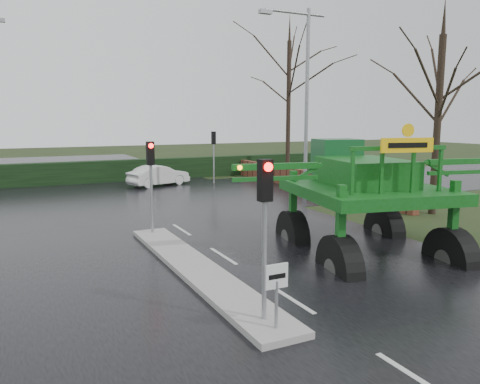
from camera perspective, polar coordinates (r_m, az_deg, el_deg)
name	(u,v)px	position (r m, az deg, el deg)	size (l,w,h in m)	color
ground	(291,300)	(11.67, 6.20, -12.90)	(140.00, 140.00, 0.00)	black
road_main	(166,220)	(20.46, -8.99, -3.44)	(14.00, 80.00, 0.02)	black
road_cross	(133,199)	(26.15, -12.91, -0.88)	(80.00, 12.00, 0.02)	black
median_island	(196,269)	(13.62, -5.39, -9.28)	(1.20, 10.00, 0.16)	gray
hedge_row	(105,171)	(33.83, -16.11, 2.43)	(44.00, 0.90, 1.50)	black
brick_wall	(296,178)	(30.21, 6.80, 1.70)	(0.40, 20.00, 1.20)	#592D1E
keep_left_sign	(277,286)	(9.46, 4.48, -11.30)	(0.50, 0.07, 1.35)	gray
traffic_signal_near	(265,205)	(9.47, 3.07, -1.64)	(0.26, 0.33, 3.52)	gray
traffic_signal_mid	(151,167)	(17.32, -10.83, 2.96)	(0.26, 0.33, 3.52)	gray
traffic_signal_far	(214,145)	(31.69, -3.24, 5.69)	(0.26, 0.33, 3.52)	gray
street_light_right	(302,87)	(25.43, 7.59, 12.53)	(3.85, 0.30, 10.00)	gray
tree_right_near	(439,100)	(23.04, 23.10, 10.33)	(5.60, 5.60, 9.64)	black
tree_right_far	(289,90)	(35.61, 5.96, 12.29)	(7.00, 7.00, 12.05)	black
crop_sprayer	(338,184)	(13.61, 11.85, 0.91)	(9.22, 6.58, 5.24)	black
white_sedan	(159,186)	(31.18, -9.85, 0.74)	(1.43, 4.10, 1.35)	white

